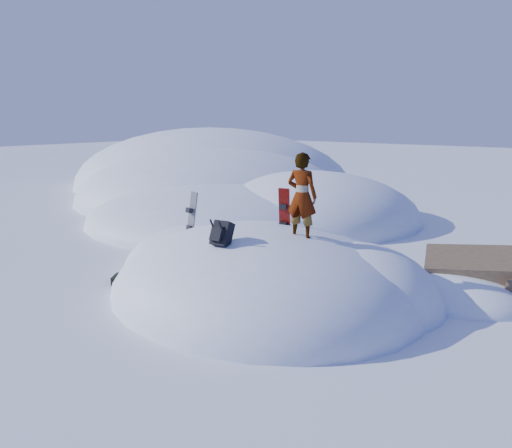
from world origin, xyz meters
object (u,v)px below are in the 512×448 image
Objects in this scene: person at (302,196)px; backpack at (221,234)px; snowboard_red at (284,218)px; snowboard_dark at (191,221)px.

backpack is at bearing 46.79° from person.
snowboard_dark is at bearing -177.87° from snowboard_red.
snowboard_dark is (-2.23, -0.66, -0.26)m from snowboard_red.
snowboard_dark is at bearing 142.80° from backpack.
snowboard_red is 0.77× the size of person.
person reaches higher than snowboard_dark.
snowboard_dark is 2.45× the size of backpack.
snowboard_dark is 3.17m from person.
snowboard_dark is at bearing -5.08° from person.
snowboard_red is at bearing 78.44° from backpack.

